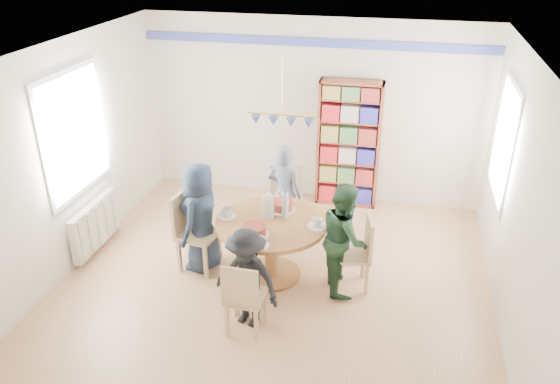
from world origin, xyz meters
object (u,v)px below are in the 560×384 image
(person_right, at_px, (344,238))
(person_near, at_px, (247,278))
(chair_near, at_px, (243,295))
(person_far, at_px, (285,194))
(chair_left, at_px, (192,227))
(chair_far, at_px, (287,198))
(person_left, at_px, (201,217))
(dining_table, at_px, (271,236))
(chair_right, at_px, (359,250))
(bookshelf, at_px, (348,146))
(radiator, at_px, (95,225))

(person_right, bearing_deg, person_near, 118.55)
(person_near, bearing_deg, chair_near, -71.28)
(person_far, bearing_deg, chair_left, 56.74)
(chair_far, bearing_deg, person_right, -49.92)
(chair_far, xyz_separation_m, person_far, (0.00, -0.14, 0.13))
(chair_near, height_order, person_left, person_left)
(dining_table, height_order, chair_left, chair_left)
(dining_table, bearing_deg, chair_right, 0.94)
(person_far, bearing_deg, person_left, 59.72)
(chair_near, bearing_deg, chair_left, 132.28)
(person_left, bearing_deg, chair_near, 46.53)
(person_right, bearing_deg, bookshelf, -9.67)
(radiator, relative_size, person_near, 0.88)
(chair_near, bearing_deg, radiator, 153.89)
(chair_near, distance_m, person_far, 1.95)
(chair_left, distance_m, person_left, 0.18)
(person_left, distance_m, person_far, 1.20)
(dining_table, relative_size, chair_right, 1.43)
(person_right, distance_m, bookshelf, 2.18)
(person_far, distance_m, person_near, 1.77)
(chair_left, relative_size, person_far, 0.74)
(dining_table, relative_size, person_right, 0.98)
(chair_right, xyz_separation_m, chair_near, (-1.05, -1.08, -0.02))
(dining_table, xyz_separation_m, person_left, (-0.87, 0.01, 0.13))
(radiator, relative_size, chair_right, 1.10)
(chair_near, distance_m, person_right, 1.37)
(chair_left, distance_m, person_near, 1.29)
(chair_left, relative_size, bookshelf, 0.53)
(chair_far, distance_m, person_left, 1.32)
(chair_far, height_order, person_near, person_near)
(chair_right, bearing_deg, chair_left, -179.17)
(chair_left, xyz_separation_m, chair_far, (0.95, 1.03, -0.01))
(chair_far, bearing_deg, person_near, -90.11)
(chair_right, relative_size, person_left, 0.66)
(chair_far, bearing_deg, bookshelf, 58.42)
(radiator, distance_m, chair_right, 3.38)
(chair_far, bearing_deg, chair_near, -89.92)
(chair_right, distance_m, chair_near, 1.51)
(person_left, xyz_separation_m, bookshelf, (1.51, 2.10, 0.24))
(person_left, bearing_deg, person_near, 51.08)
(radiator, height_order, person_far, person_far)
(chair_far, height_order, person_far, person_far)
(chair_near, xyz_separation_m, person_right, (0.89, 1.03, 0.19))
(radiator, xyz_separation_m, bookshelf, (2.99, 2.04, 0.58))
(radiator, height_order, person_near, person_near)
(chair_far, relative_size, chair_near, 1.14)
(radiator, bearing_deg, chair_right, -1.02)
(dining_table, distance_m, chair_left, 0.99)
(chair_near, height_order, person_far, person_far)
(chair_right, bearing_deg, radiator, 178.98)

